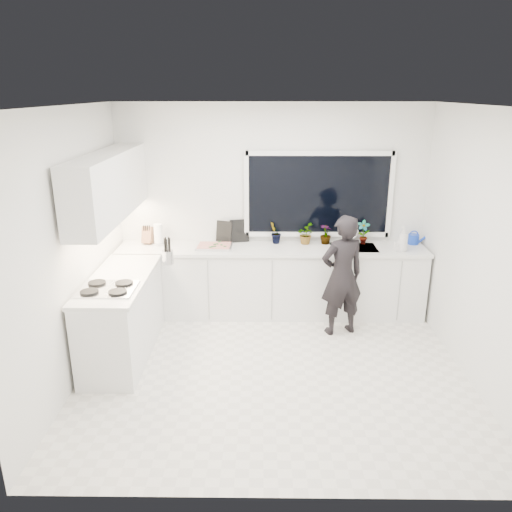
{
  "coord_description": "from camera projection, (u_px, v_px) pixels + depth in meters",
  "views": [
    {
      "loc": [
        -0.13,
        -4.65,
        2.83
      ],
      "look_at": [
        -0.19,
        0.4,
        1.15
      ],
      "focal_mm": 35.0,
      "sensor_mm": 36.0,
      "label": 1
    }
  ],
  "objects": [
    {
      "name": "sink",
      "position": [
        354.0,
        251.0,
        6.39
      ],
      "size": [
        0.58,
        0.42,
        0.14
      ],
      "primitive_type": "cube",
      "color": "silver",
      "rests_on": "countertop_back"
    },
    {
      "name": "window",
      "position": [
        318.0,
        195.0,
        6.44
      ],
      "size": [
        1.8,
        0.02,
        1.0
      ],
      "primitive_type": "cube",
      "color": "black",
      "rests_on": "wall_back"
    },
    {
      "name": "wall_left",
      "position": [
        71.0,
        249.0,
        4.9
      ],
      "size": [
        0.02,
        3.5,
        2.7
      ],
      "primitive_type": "cube",
      "color": "white",
      "rests_on": "ground"
    },
    {
      "name": "pizza",
      "position": [
        214.0,
        245.0,
        6.36
      ],
      "size": [
        0.42,
        0.31,
        0.01
      ],
      "primitive_type": "cube",
      "rotation": [
        0.0,
        0.0,
        -0.04
      ],
      "color": "red",
      "rests_on": "pizza_tray"
    },
    {
      "name": "stovetop",
      "position": [
        107.0,
        288.0,
        5.03
      ],
      "size": [
        0.56,
        0.48,
        0.03
      ],
      "primitive_type": "cube",
      "color": "black",
      "rests_on": "countertop_left"
    },
    {
      "name": "faucet",
      "position": [
        352.0,
        235.0,
        6.53
      ],
      "size": [
        0.03,
        0.03,
        0.22
      ],
      "primitive_type": "cylinder",
      "color": "silver",
      "rests_on": "countertop_back"
    },
    {
      "name": "herb_plants",
      "position": [
        315.0,
        233.0,
        6.49
      ],
      "size": [
        1.34,
        0.25,
        0.32
      ],
      "color": "#26662D",
      "rests_on": "countertop_back"
    },
    {
      "name": "wall_right",
      "position": [
        481.0,
        250.0,
        4.86
      ],
      "size": [
        0.02,
        3.5,
        2.7
      ],
      "primitive_type": "cube",
      "color": "white",
      "rests_on": "ground"
    },
    {
      "name": "ceiling",
      "position": [
        277.0,
        105.0,
        4.45
      ],
      "size": [
        4.0,
        3.5,
        0.02
      ],
      "primitive_type": "cube",
      "color": "white",
      "rests_on": "wall_back"
    },
    {
      "name": "pizza_tray",
      "position": [
        214.0,
        247.0,
        6.36
      ],
      "size": [
        0.46,
        0.35,
        0.03
      ],
      "primitive_type": "cube",
      "rotation": [
        0.0,
        0.0,
        -0.04
      ],
      "color": "silver",
      "rests_on": "countertop_back"
    },
    {
      "name": "countertop_back",
      "position": [
        272.0,
        249.0,
        6.39
      ],
      "size": [
        3.94,
        0.62,
        0.04
      ],
      "primitive_type": "cube",
      "color": "silver",
      "rests_on": "base_cabinets_back"
    },
    {
      "name": "countertop_left",
      "position": [
        119.0,
        279.0,
        5.37
      ],
      "size": [
        0.62,
        1.6,
        0.04
      ],
      "primitive_type": "cube",
      "color": "silver",
      "rests_on": "base_cabinets_left"
    },
    {
      "name": "base_cabinets_left",
      "position": [
        122.0,
        318.0,
        5.52
      ],
      "size": [
        0.58,
        1.6,
        0.88
      ],
      "primitive_type": "cube",
      "color": "white",
      "rests_on": "floor"
    },
    {
      "name": "utensil_crock",
      "position": [
        168.0,
        257.0,
        5.76
      ],
      "size": [
        0.17,
        0.17,
        0.16
      ],
      "primitive_type": "cylinder",
      "rotation": [
        0.0,
        0.0,
        0.36
      ],
      "color": "#AFAFB4",
      "rests_on": "countertop_left"
    },
    {
      "name": "picture_frame_small",
      "position": [
        239.0,
        231.0,
        6.57
      ],
      "size": [
        0.25,
        0.07,
        0.3
      ],
      "primitive_type": "cube",
      "rotation": [
        0.0,
        0.0,
        0.21
      ],
      "color": "black",
      "rests_on": "countertop_back"
    },
    {
      "name": "picture_frame_large",
      "position": [
        224.0,
        231.0,
        6.58
      ],
      "size": [
        0.21,
        0.1,
        0.28
      ],
      "primitive_type": "cube",
      "rotation": [
        0.0,
        0.0,
        -0.38
      ],
      "color": "black",
      "rests_on": "countertop_back"
    },
    {
      "name": "soap_bottles",
      "position": [
        402.0,
        240.0,
        6.18
      ],
      "size": [
        0.18,
        0.15,
        0.32
      ],
      "color": "#D8BF66",
      "rests_on": "countertop_back"
    },
    {
      "name": "upper_cabinets",
      "position": [
        109.0,
        186.0,
        5.4
      ],
      "size": [
        0.34,
        2.1,
        0.7
      ],
      "primitive_type": "cube",
      "color": "white",
      "rests_on": "wall_left"
    },
    {
      "name": "person",
      "position": [
        342.0,
        276.0,
        5.92
      ],
      "size": [
        0.62,
        0.51,
        1.48
      ],
      "primitive_type": "imported",
      "rotation": [
        0.0,
        0.0,
        3.46
      ],
      "color": "black",
      "rests_on": "floor"
    },
    {
      "name": "knife_block",
      "position": [
        148.0,
        236.0,
        6.51
      ],
      "size": [
        0.15,
        0.13,
        0.22
      ],
      "primitive_type": "cube",
      "rotation": [
        0.0,
        0.0,
        -0.22
      ],
      "color": "brown",
      "rests_on": "countertop_back"
    },
    {
      "name": "watering_can",
      "position": [
        413.0,
        239.0,
        6.5
      ],
      "size": [
        0.18,
        0.18,
        0.13
      ],
      "primitive_type": "cylinder",
      "rotation": [
        0.0,
        0.0,
        0.31
      ],
      "color": "#1337B8",
      "rests_on": "countertop_back"
    },
    {
      "name": "wall_back",
      "position": [
        272.0,
        209.0,
        6.55
      ],
      "size": [
        4.0,
        0.02,
        2.7
      ],
      "primitive_type": "cube",
      "color": "white",
      "rests_on": "ground"
    },
    {
      "name": "paper_towel_roll",
      "position": [
        158.0,
        235.0,
        6.46
      ],
      "size": [
        0.14,
        0.14,
        0.26
      ],
      "primitive_type": "cylinder",
      "rotation": [
        0.0,
        0.0,
        0.33
      ],
      "color": "white",
      "rests_on": "countertop_back"
    },
    {
      "name": "base_cabinets_back",
      "position": [
        271.0,
        282.0,
        6.54
      ],
      "size": [
        3.92,
        0.58,
        0.88
      ],
      "primitive_type": "cube",
      "color": "white",
      "rests_on": "floor"
    },
    {
      "name": "floor",
      "position": [
        273.0,
        371.0,
        5.31
      ],
      "size": [
        4.0,
        3.5,
        0.02
      ],
      "primitive_type": "cube",
      "color": "beige",
      "rests_on": "ground"
    }
  ]
}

